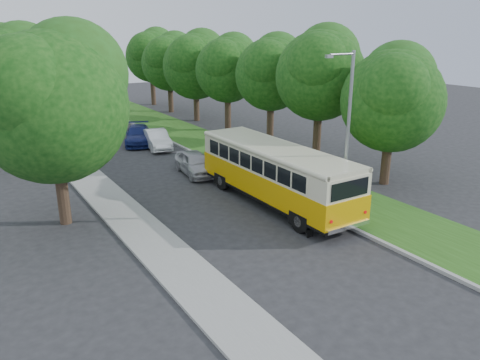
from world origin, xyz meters
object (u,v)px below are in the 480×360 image
lamppost_far (61,101)px  car_silver (195,163)px  vintage_bus (275,175)px  car_blue (138,135)px  car_grey (98,114)px  car_white (157,139)px  lamppost_near (347,131)px

lamppost_far → car_silver: size_ratio=1.74×
lamppost_far → vintage_bus: 17.10m
car_blue → car_grey: bearing=111.6°
car_silver → car_white: 7.61m
lamppost_far → vintage_bus: size_ratio=0.69×
car_grey → vintage_bus: bearing=-93.4°
car_silver → car_grey: car_silver is taller
vintage_bus → car_grey: size_ratio=2.15×
lamppost_far → vintage_bus: lamppost_far is taller
vintage_bus → car_blue: bearing=94.1°
car_silver → car_white: car_silver is taller
lamppost_near → lamppost_far: lamppost_near is taller
car_silver → car_blue: 9.84m
car_silver → car_white: bearing=93.1°
car_silver → lamppost_far: bearing=133.7°
car_silver → car_white: (0.54, 7.59, -0.01)m
car_silver → car_blue: bearing=98.0°
lamppost_near → car_white: size_ratio=1.83×
car_blue → car_grey: 11.32m
lamppost_near → car_white: lamppost_near is taller
car_blue → lamppost_near: bearing=-60.1°
lamppost_far → car_blue: 7.03m
lamppost_far → car_white: 7.47m
lamppost_near → car_silver: 11.25m
car_silver → car_white: size_ratio=0.98×
lamppost_far → car_blue: bearing=15.2°
vintage_bus → car_grey: (-1.31, 28.23, -0.91)m
lamppost_near → car_silver: bearing=105.4°
car_grey → car_silver: bearing=-95.6°
car_white → car_grey: (-0.71, 13.57, -0.02)m
lamppost_near → car_silver: (-2.82, 10.27, -3.64)m
lamppost_far → car_blue: lamppost_far is taller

